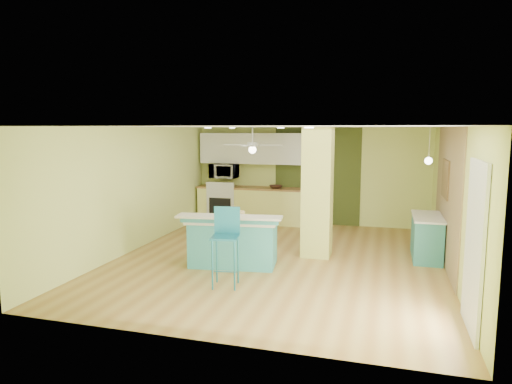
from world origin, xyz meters
TOP-DOWN VIEW (x-y plane):
  - floor at (0.00, 0.00)m, footprint 6.00×7.00m
  - ceiling at (0.00, 0.00)m, footprint 6.00×7.00m
  - wall_back at (0.00, 3.50)m, footprint 6.00×0.01m
  - wall_front at (0.00, -3.50)m, footprint 6.00×0.01m
  - wall_left at (-3.00, 0.00)m, footprint 0.01×7.00m
  - wall_right at (3.00, 0.00)m, footprint 0.01×7.00m
  - wood_panel at (2.99, 0.60)m, footprint 0.02×3.40m
  - olive_accent at (0.20, 3.49)m, footprint 2.20×0.02m
  - interior_door at (0.20, 3.46)m, footprint 0.82×0.05m
  - french_door at (2.97, -2.30)m, footprint 0.04×1.08m
  - column at (0.65, 0.50)m, footprint 0.55×0.55m
  - kitchen_run at (-1.30, 3.20)m, footprint 3.25×0.63m
  - stove at (-2.25, 3.19)m, footprint 0.76×0.66m
  - upper_cabinets at (-1.30, 3.32)m, footprint 3.20×0.34m
  - microwave at (-2.25, 3.20)m, footprint 0.70×0.48m
  - ceiling_fan at (-1.10, 2.00)m, footprint 1.41×1.41m
  - pendant_lamp at (2.65, 0.75)m, footprint 0.14×0.14m
  - wall_decor at (2.96, 0.80)m, footprint 0.03×0.90m
  - peninsula at (-0.71, -0.55)m, footprint 1.86×1.18m
  - bar_stool at (-0.47, -1.58)m, footprint 0.47×0.47m
  - side_counter at (2.70, 0.90)m, footprint 0.54×1.28m
  - fruit_bowl at (-0.80, 3.11)m, footprint 0.45×0.45m
  - canister at (-0.56, -0.57)m, footprint 0.14×0.14m

SIDE VIEW (x-z plane):
  - floor at x=0.00m, z-range -0.01..0.00m
  - side_counter at x=2.70m, z-range 0.00..0.83m
  - peninsula at x=-0.71m, z-range -0.04..0.94m
  - stove at x=-2.25m, z-range -0.08..1.00m
  - kitchen_run at x=-1.30m, z-range 0.00..0.94m
  - bar_stool at x=-0.47m, z-range 0.21..1.46m
  - canister at x=-0.56m, z-range 0.85..1.01m
  - fruit_bowl at x=-0.80m, z-range 0.94..1.02m
  - interior_door at x=0.20m, z-range 0.00..2.00m
  - french_door at x=2.97m, z-range 0.00..2.10m
  - wall_back at x=0.00m, z-range 0.00..2.50m
  - wall_front at x=0.00m, z-range 0.00..2.50m
  - wall_left at x=-3.00m, z-range 0.00..2.50m
  - wall_right at x=3.00m, z-range 0.00..2.50m
  - wood_panel at x=2.99m, z-range 0.00..2.50m
  - olive_accent at x=0.20m, z-range 0.00..2.50m
  - column at x=0.65m, z-range 0.00..2.50m
  - microwave at x=-2.25m, z-range 1.16..1.55m
  - wall_decor at x=2.96m, z-range 1.20..1.90m
  - pendant_lamp at x=2.65m, z-range 1.54..2.23m
  - upper_cabinets at x=-1.30m, z-range 1.55..2.35m
  - ceiling_fan at x=-1.10m, z-range 1.77..2.38m
  - ceiling at x=0.00m, z-range 2.50..2.51m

